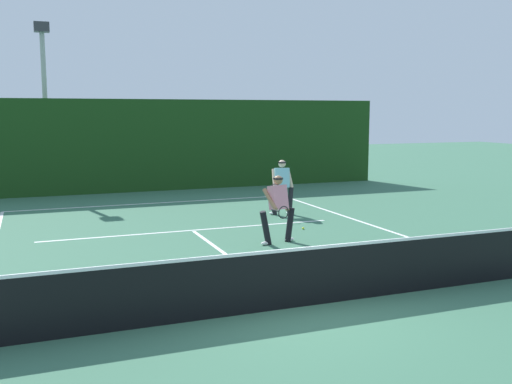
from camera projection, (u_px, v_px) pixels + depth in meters
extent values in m
plane|color=#38694F|center=(299.00, 307.00, 9.33)|extent=(80.00, 80.00, 0.00)
cube|color=white|center=(155.00, 203.00, 19.91)|extent=(9.61, 0.10, 0.01)
cube|color=white|center=(192.00, 230.00, 15.35)|extent=(7.84, 0.10, 0.01)
cube|color=white|center=(234.00, 260.00, 12.28)|extent=(0.10, 6.40, 0.01)
cube|color=black|center=(299.00, 279.00, 9.27)|extent=(10.36, 0.02, 0.93)
cube|color=white|center=(299.00, 249.00, 9.20)|extent=(10.36, 0.03, 0.05)
cylinder|color=black|center=(290.00, 225.00, 14.01)|extent=(0.29, 0.20, 0.83)
cylinder|color=black|center=(266.00, 228.00, 13.61)|extent=(0.34, 0.22, 0.83)
ellipsoid|color=white|center=(290.00, 239.00, 14.06)|extent=(0.28, 0.17, 0.09)
ellipsoid|color=white|center=(266.00, 243.00, 13.66)|extent=(0.28, 0.17, 0.09)
cube|color=pink|center=(278.00, 197.00, 13.72)|extent=(0.49, 0.42, 0.61)
cylinder|color=#9E704C|center=(286.00, 198.00, 13.85)|extent=(0.22, 0.14, 0.63)
cylinder|color=#9E704C|center=(270.00, 199.00, 13.59)|extent=(0.22, 0.54, 0.49)
sphere|color=#9E704C|center=(278.00, 180.00, 13.66)|extent=(0.22, 0.22, 0.22)
cylinder|color=black|center=(278.00, 178.00, 13.65)|extent=(0.28, 0.28, 0.04)
cylinder|color=black|center=(275.00, 210.00, 13.39)|extent=(0.09, 0.26, 0.03)
torus|color=black|center=(284.00, 212.00, 13.11)|extent=(0.29, 0.09, 0.29)
cylinder|color=black|center=(290.00, 201.00, 17.68)|extent=(0.24, 0.20, 0.85)
cylinder|color=black|center=(273.00, 201.00, 17.63)|extent=(0.26, 0.21, 0.85)
ellipsoid|color=white|center=(290.00, 213.00, 17.73)|extent=(0.28, 0.18, 0.09)
ellipsoid|color=white|center=(273.00, 213.00, 17.68)|extent=(0.28, 0.18, 0.09)
cube|color=#8CCCE0|center=(282.00, 178.00, 17.55)|extent=(0.49, 0.39, 0.61)
cylinder|color=beige|center=(290.00, 178.00, 17.58)|extent=(0.26, 0.16, 0.65)
cylinder|color=beige|center=(274.00, 179.00, 17.53)|extent=(0.22, 0.47, 0.58)
sphere|color=beige|center=(282.00, 164.00, 17.50)|extent=(0.23, 0.23, 0.23)
cylinder|color=black|center=(282.00, 162.00, 17.49)|extent=(0.30, 0.30, 0.04)
cylinder|color=black|center=(273.00, 187.00, 17.31)|extent=(0.10, 0.26, 0.03)
torus|color=black|center=(275.00, 189.00, 16.98)|extent=(0.29, 0.10, 0.29)
sphere|color=#D1E033|center=(303.00, 228.00, 15.47)|extent=(0.07, 0.07, 0.07)
cube|color=#183D15|center=(138.00, 146.00, 22.52)|extent=(20.81, 0.12, 3.60)
cylinder|color=#9EA39E|center=(46.00, 114.00, 22.04)|extent=(0.18, 0.18, 6.06)
cube|color=#333338|center=(41.00, 27.00, 21.60)|extent=(0.55, 0.44, 0.36)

